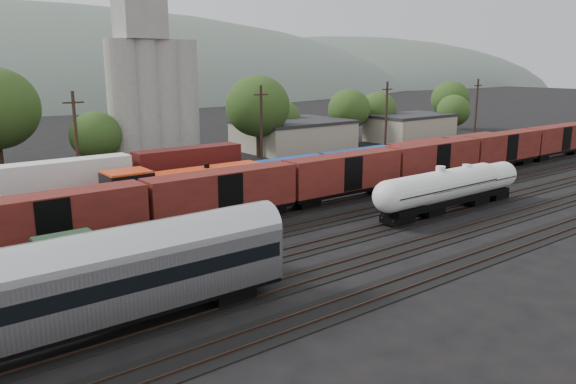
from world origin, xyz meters
TOP-DOWN VIEW (x-y plane):
  - ground at (0.00, 0.00)m, footprint 600.00×600.00m
  - tracks at (0.00, 0.00)m, footprint 180.00×33.20m
  - green_locomotive at (-17.29, -5.00)m, footprint 16.40×2.89m
  - tank_car_a at (14.56, -5.00)m, footprint 17.77×3.18m
  - tank_car_b at (18.85, -5.00)m, footprint 16.64×2.98m
  - passenger_coach at (-22.87, -10.00)m, footprint 25.92×3.20m
  - orange_locomotive at (-6.49, 10.00)m, footprint 19.84×3.31m
  - boxcar_string at (3.35, 5.00)m, footprint 153.60×2.90m
  - container_wall at (-18.12, 15.00)m, footprint 165.32×2.60m
  - grain_silo at (3.28, 36.00)m, footprint 13.40×5.00m
  - industrial_sheds at (6.63, 35.25)m, footprint 119.38×17.26m
  - tree_band at (4.38, 37.87)m, footprint 163.91×21.19m
  - utility_poles at (0.00, 22.00)m, footprint 122.20×0.36m

SIDE VIEW (x-z plane):
  - ground at x=0.00m, z-range 0.00..0.00m
  - tracks at x=0.00m, z-range -0.05..0.15m
  - container_wall at x=-18.12m, z-range -0.52..5.28m
  - green_locomotive at x=-17.29m, z-range 0.31..4.65m
  - industrial_sheds at x=6.63m, z-range 0.01..5.11m
  - tank_car_b at x=18.85m, z-range 0.42..4.78m
  - tank_car_a at x=14.56m, z-range 0.43..5.09m
  - orange_locomotive at x=-6.49m, z-range 0.33..5.29m
  - boxcar_string at x=3.35m, z-range 1.02..5.22m
  - passenger_coach at x=-22.87m, z-range 0.64..6.53m
  - utility_poles at x=0.00m, z-range 0.21..12.21m
  - tree_band at x=4.38m, z-range -0.29..14.11m
  - grain_silo at x=3.28m, z-range -3.24..25.76m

